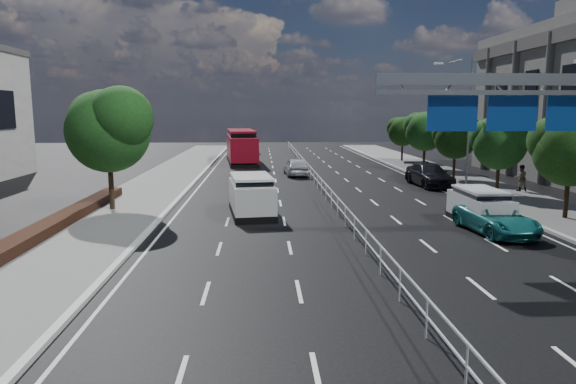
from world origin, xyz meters
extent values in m
plane|color=black|center=(0.00, 0.00, 0.00)|extent=(160.00, 160.00, 0.00)
cube|color=silver|center=(-9.00, 0.00, 0.07)|extent=(0.25, 140.00, 0.15)
cube|color=silver|center=(0.00, 22.50, 1.00)|extent=(0.05, 85.00, 0.05)
cube|color=silver|center=(0.00, 22.50, 0.55)|extent=(0.05, 85.00, 0.05)
cube|color=gray|center=(5.60, 10.00, 6.60)|extent=(10.20, 0.25, 0.45)
cube|color=gray|center=(5.60, 10.00, 6.10)|extent=(10.20, 0.18, 0.18)
cube|color=navy|center=(8.40, 10.18, 5.30)|extent=(2.00, 0.08, 1.40)
cube|color=white|center=(8.40, 10.23, 5.30)|extent=(1.80, 0.02, 1.20)
cube|color=navy|center=(6.00, 10.18, 5.30)|extent=(2.00, 0.08, 1.40)
cube|color=white|center=(6.00, 10.23, 5.30)|extent=(1.80, 0.02, 1.20)
cube|color=navy|center=(3.60, 10.18, 5.30)|extent=(2.00, 0.08, 1.40)
cube|color=white|center=(3.60, 10.23, 5.30)|extent=(1.80, 0.02, 1.20)
cylinder|color=gray|center=(10.80, 26.00, 4.50)|extent=(0.16, 0.16, 9.00)
cylinder|color=gray|center=(9.60, 26.00, 8.80)|extent=(0.10, 2.40, 0.10)
cube|color=silver|center=(8.40, 26.00, 8.65)|extent=(0.60, 0.25, 0.15)
cylinder|color=black|center=(-12.00, 18.00, 1.75)|extent=(0.28, 0.28, 3.50)
sphere|color=#163C13|center=(-12.00, 18.00, 4.34)|extent=(4.40, 4.40, 4.40)
sphere|color=#163C13|center=(-11.12, 17.34, 5.04)|extent=(3.30, 3.30, 3.30)
sphere|color=#163C13|center=(-12.77, 18.66, 4.90)|extent=(3.08, 3.08, 3.08)
cylinder|color=black|center=(11.20, 14.50, 1.40)|extent=(0.22, 0.22, 2.80)
sphere|color=black|center=(11.20, 14.50, 3.47)|extent=(3.50, 3.50, 3.50)
sphere|color=black|center=(10.59, 15.03, 3.92)|extent=(2.45, 2.45, 2.45)
cylinder|color=black|center=(11.20, 22.00, 1.35)|extent=(0.22, 0.22, 2.70)
sphere|color=#163C13|center=(11.20, 22.00, 3.35)|extent=(3.30, 3.30, 3.30)
sphere|color=#163C13|center=(11.86, 21.50, 3.89)|extent=(2.48, 2.48, 2.47)
sphere|color=#163C13|center=(10.62, 22.50, 3.78)|extent=(2.31, 2.31, 2.31)
cylinder|color=black|center=(11.20, 29.50, 1.32)|extent=(0.21, 0.21, 2.65)
sphere|color=black|center=(11.20, 29.50, 3.29)|extent=(3.20, 3.20, 3.20)
sphere|color=black|center=(11.84, 29.02, 3.82)|extent=(2.40, 2.40, 2.40)
sphere|color=black|center=(10.64, 29.98, 3.71)|extent=(2.24, 2.24, 2.24)
cylinder|color=black|center=(11.20, 37.00, 1.43)|extent=(0.23, 0.23, 2.85)
sphere|color=#163C13|center=(11.20, 37.00, 3.53)|extent=(3.60, 3.60, 3.60)
sphere|color=#163C13|center=(11.92, 36.46, 4.10)|extent=(2.70, 2.70, 2.70)
sphere|color=#163C13|center=(10.57, 37.54, 3.99)|extent=(2.52, 2.52, 2.52)
cylinder|color=black|center=(11.20, 44.50, 1.30)|extent=(0.21, 0.21, 2.60)
sphere|color=black|center=(11.20, 44.50, 3.22)|extent=(3.10, 3.10, 3.10)
sphere|color=black|center=(11.82, 44.03, 3.74)|extent=(2.32, 2.33, 2.32)
sphere|color=black|center=(10.66, 44.97, 3.64)|extent=(2.17, 2.17, 2.17)
cube|color=black|center=(-4.44, 16.73, 0.17)|extent=(2.65, 5.03, 0.34)
cube|color=silver|center=(-4.44, 16.73, 1.00)|extent=(2.59, 4.93, 1.42)
cube|color=black|center=(-4.44, 16.73, 1.71)|extent=(2.27, 3.60, 0.63)
cube|color=silver|center=(-4.44, 16.73, 2.03)|extent=(2.39, 3.89, 0.13)
cylinder|color=black|center=(-5.10, 15.08, 0.35)|extent=(0.38, 0.74, 0.71)
cylinder|color=black|center=(-3.40, 15.28, 0.35)|extent=(0.38, 0.74, 0.71)
cylinder|color=black|center=(-5.47, 18.17, 0.35)|extent=(0.38, 0.74, 0.71)
cylinder|color=black|center=(-3.78, 18.37, 0.35)|extent=(0.38, 0.74, 0.71)
cube|color=black|center=(-6.00, 44.37, 0.17)|extent=(3.86, 11.76, 0.35)
cube|color=maroon|center=(-6.00, 44.37, 1.66)|extent=(3.78, 11.53, 2.35)
cube|color=black|center=(-6.00, 44.37, 2.83)|extent=(3.26, 8.36, 1.04)
cube|color=maroon|center=(-6.00, 44.37, 3.35)|extent=(3.43, 9.04, 0.21)
cylinder|color=black|center=(-6.77, 40.54, 0.36)|extent=(0.37, 0.74, 0.71)
cylinder|color=black|center=(-4.51, 40.76, 0.36)|extent=(0.37, 0.74, 0.71)
cylinder|color=black|center=(-7.49, 47.98, 0.36)|extent=(0.37, 0.74, 0.71)
cylinder|color=black|center=(-5.24, 48.20, 0.36)|extent=(0.37, 0.74, 0.71)
imported|color=silver|center=(-1.00, 33.18, 0.75)|extent=(2.06, 4.51, 1.50)
imported|color=black|center=(-5.37, 56.91, 0.79)|extent=(1.72, 4.81, 1.58)
cube|color=black|center=(6.50, 13.75, 0.14)|extent=(1.79, 4.19, 0.29)
cube|color=silver|center=(6.50, 13.75, 0.83)|extent=(1.76, 4.11, 1.18)
cube|color=black|center=(6.50, 13.75, 1.42)|extent=(1.61, 2.96, 0.52)
cube|color=silver|center=(6.50, 13.75, 1.69)|extent=(1.68, 3.20, 0.10)
cylinder|color=black|center=(5.76, 12.40, 0.29)|extent=(0.25, 0.59, 0.59)
cylinder|color=black|center=(7.22, 12.39, 0.29)|extent=(0.25, 0.59, 0.59)
cylinder|color=black|center=(5.78, 15.10, 0.29)|extent=(0.25, 0.59, 0.59)
cylinder|color=black|center=(7.24, 15.10, 0.29)|extent=(0.25, 0.59, 0.59)
imported|color=#166667|center=(6.50, 12.00, 0.65)|extent=(2.60, 4.89, 1.31)
imported|color=black|center=(8.30, 26.66, 0.80)|extent=(2.62, 5.63, 1.59)
imported|color=gray|center=(13.26, 23.01, 1.01)|extent=(0.90, 0.73, 1.74)
camera|label=1|loc=(-3.90, -9.80, 5.38)|focal=32.00mm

